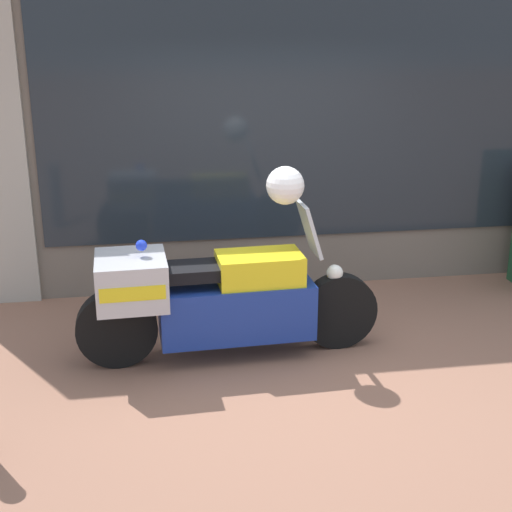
% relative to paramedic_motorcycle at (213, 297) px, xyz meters
% --- Properties ---
extents(ground_plane, '(60.00, 60.00, 0.00)m').
position_rel_paramedic_motorcycle_xyz_m(ground_plane, '(0.64, -0.26, -0.53)').
color(ground_plane, '#8E604C').
extents(shop_building, '(6.10, 0.55, 3.36)m').
position_rel_paramedic_motorcycle_xyz_m(shop_building, '(0.25, 1.74, 1.15)').
color(shop_building, '#6B6056').
rests_on(shop_building, ground).
extents(window_display, '(4.82, 0.30, 1.97)m').
position_rel_paramedic_motorcycle_xyz_m(window_display, '(0.98, 1.77, -0.06)').
color(window_display, slate).
rests_on(window_display, ground).
extents(paramedic_motorcycle, '(2.50, 0.64, 1.28)m').
position_rel_paramedic_motorcycle_xyz_m(paramedic_motorcycle, '(0.00, 0.00, 0.00)').
color(paramedic_motorcycle, black).
rests_on(paramedic_motorcycle, ground).
extents(white_helmet, '(0.30, 0.30, 0.30)m').
position_rel_paramedic_motorcycle_xyz_m(white_helmet, '(0.59, 0.02, 0.90)').
color(white_helmet, white).
rests_on(white_helmet, paramedic_motorcycle).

